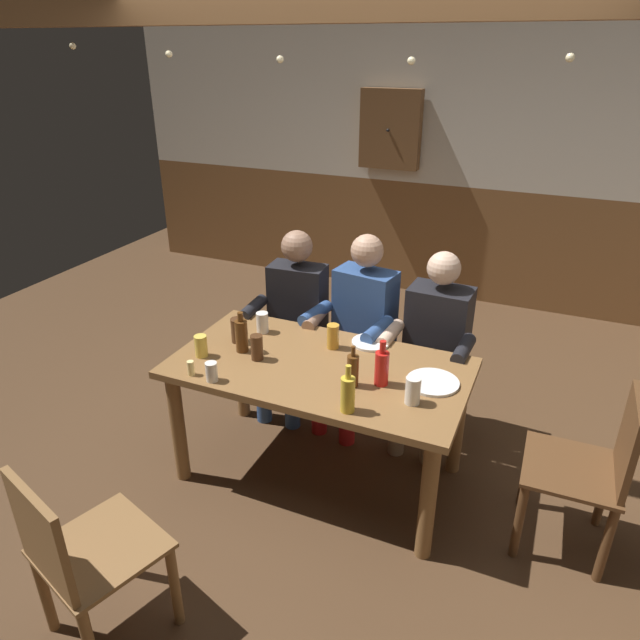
% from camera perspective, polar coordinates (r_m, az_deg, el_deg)
% --- Properties ---
extents(ground_plane, '(7.82, 7.82, 0.00)m').
position_cam_1_polar(ground_plane, '(3.61, 0.81, -13.49)').
color(ground_plane, '#4C331E').
extents(back_wall_upper, '(6.52, 0.12, 1.43)m').
position_cam_1_polar(back_wall_upper, '(5.56, 13.19, 20.13)').
color(back_wall_upper, beige).
extents(back_wall_wainscot, '(6.52, 0.12, 1.09)m').
position_cam_1_polar(back_wall_wainscot, '(5.81, 11.95, 7.70)').
color(back_wall_wainscot, brown).
rests_on(back_wall_wainscot, ground_plane).
extents(ceiling_beam, '(5.87, 0.14, 0.16)m').
position_cam_1_polar(ceiling_beam, '(2.98, 2.75, 28.70)').
color(ceiling_beam, brown).
extents(dining_table, '(1.58, 0.85, 0.73)m').
position_cam_1_polar(dining_table, '(3.15, -0.09, -6.18)').
color(dining_table, brown).
rests_on(dining_table, ground_plane).
extents(person_0, '(0.53, 0.55, 1.21)m').
position_cam_1_polar(person_0, '(3.82, -2.66, 0.47)').
color(person_0, black).
rests_on(person_0, ground_plane).
extents(person_1, '(0.55, 0.57, 1.24)m').
position_cam_1_polar(person_1, '(3.65, 3.79, -0.47)').
color(person_1, '#2D4C84').
rests_on(person_1, ground_plane).
extents(person_2, '(0.52, 0.55, 1.20)m').
position_cam_1_polar(person_2, '(3.55, 11.14, -2.07)').
color(person_2, black).
rests_on(person_2, ground_plane).
extents(chair_empty_near_right, '(0.55, 0.55, 0.88)m').
position_cam_1_polar(chair_empty_near_right, '(2.61, -22.53, -20.68)').
color(chair_empty_near_right, brown).
rests_on(chair_empty_near_right, ground_plane).
extents(chair_empty_near_left, '(0.45, 0.45, 0.88)m').
position_cam_1_polar(chair_empty_near_left, '(3.08, 25.16, -13.12)').
color(chair_empty_near_left, brown).
rests_on(chair_empty_near_left, ground_plane).
extents(table_candle, '(0.04, 0.04, 0.08)m').
position_cam_1_polar(table_candle, '(3.06, -12.61, -4.65)').
color(table_candle, '#F9E08C').
rests_on(table_candle, dining_table).
extents(plate_0, '(0.27, 0.27, 0.01)m').
position_cam_1_polar(plate_0, '(2.99, 11.04, -6.04)').
color(plate_0, white).
rests_on(plate_0, dining_table).
extents(plate_1, '(0.22, 0.22, 0.01)m').
position_cam_1_polar(plate_1, '(3.32, 5.01, -2.22)').
color(plate_1, white).
rests_on(plate_1, dining_table).
extents(bottle_0, '(0.07, 0.07, 0.24)m').
position_cam_1_polar(bottle_0, '(3.22, -7.74, -1.48)').
color(bottle_0, '#593314').
rests_on(bottle_0, dining_table).
extents(bottle_1, '(0.07, 0.07, 0.24)m').
position_cam_1_polar(bottle_1, '(2.69, 2.75, -7.24)').
color(bottle_1, gold).
rests_on(bottle_1, dining_table).
extents(bottle_2, '(0.07, 0.07, 0.24)m').
position_cam_1_polar(bottle_2, '(2.90, 6.10, -4.64)').
color(bottle_2, red).
rests_on(bottle_2, dining_table).
extents(bottle_3, '(0.06, 0.06, 0.22)m').
position_cam_1_polar(bottle_3, '(2.88, 3.25, -4.95)').
color(bottle_3, '#593314').
rests_on(bottle_3, dining_table).
extents(pint_glass_0, '(0.07, 0.07, 0.14)m').
position_cam_1_polar(pint_glass_0, '(3.14, -6.24, -2.70)').
color(pint_glass_0, '#4C2D19').
rests_on(pint_glass_0, dining_table).
extents(pint_glass_1, '(0.06, 0.06, 0.10)m').
position_cam_1_polar(pint_glass_1, '(2.99, -10.64, -5.03)').
color(pint_glass_1, white).
rests_on(pint_glass_1, dining_table).
extents(pint_glass_2, '(0.07, 0.07, 0.12)m').
position_cam_1_polar(pint_glass_2, '(3.43, -5.70, -0.24)').
color(pint_glass_2, white).
rests_on(pint_glass_2, dining_table).
extents(pint_glass_3, '(0.07, 0.07, 0.14)m').
position_cam_1_polar(pint_glass_3, '(3.24, 1.29, -1.62)').
color(pint_glass_3, gold).
rests_on(pint_glass_3, dining_table).
extents(pint_glass_4, '(0.07, 0.07, 0.14)m').
position_cam_1_polar(pint_glass_4, '(2.79, 9.14, -6.87)').
color(pint_glass_4, white).
rests_on(pint_glass_4, dining_table).
extents(pint_glass_5, '(0.08, 0.08, 0.14)m').
position_cam_1_polar(pint_glass_5, '(3.33, -8.07, -1.00)').
color(pint_glass_5, '#4C2D19').
rests_on(pint_glass_5, dining_table).
extents(pint_glass_6, '(0.07, 0.07, 0.12)m').
position_cam_1_polar(pint_glass_6, '(3.22, -11.64, -2.52)').
color(pint_glass_6, '#E5C64C').
rests_on(pint_glass_6, dining_table).
extents(wall_dart_cabinet, '(0.56, 0.15, 0.70)m').
position_cam_1_polar(wall_dart_cabinet, '(5.59, 6.95, 18.16)').
color(wall_dart_cabinet, brown).
extents(string_lights, '(4.60, 0.04, 0.15)m').
position_cam_1_polar(string_lights, '(2.93, 2.28, 25.14)').
color(string_lights, '#F9EAB2').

